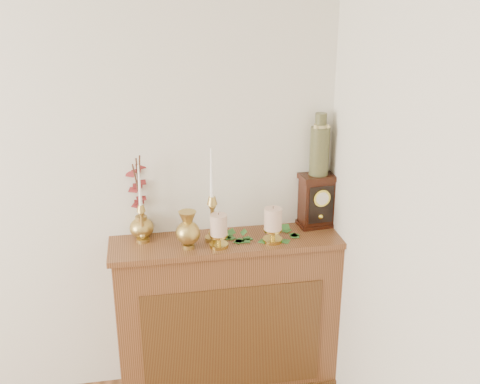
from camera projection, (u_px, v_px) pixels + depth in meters
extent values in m
cube|color=brown|center=(228.00, 317.00, 3.13)|extent=(1.20, 0.30, 0.90)
cube|color=brown|center=(233.00, 340.00, 3.01)|extent=(0.96, 0.01, 0.63)
cube|color=brown|center=(228.00, 242.00, 2.97)|extent=(1.24, 0.34, 0.03)
cube|color=brown|center=(229.00, 379.00, 3.28)|extent=(1.23, 0.33, 0.06)
cylinder|color=tan|center=(143.00, 240.00, 2.93)|extent=(0.07, 0.07, 0.02)
sphere|color=tan|center=(143.00, 235.00, 2.92)|extent=(0.04, 0.04, 0.04)
cylinder|color=tan|center=(142.00, 225.00, 2.90)|extent=(0.02, 0.02, 0.12)
sphere|color=tan|center=(141.00, 213.00, 2.88)|extent=(0.03, 0.03, 0.03)
cone|color=tan|center=(141.00, 208.00, 2.87)|extent=(0.05, 0.05, 0.04)
cone|color=white|center=(140.00, 185.00, 2.83)|extent=(0.02, 0.02, 0.22)
cylinder|color=tan|center=(213.00, 238.00, 2.95)|extent=(0.08, 0.08, 0.02)
sphere|color=tan|center=(213.00, 233.00, 2.94)|extent=(0.05, 0.05, 0.05)
cylinder|color=tan|center=(212.00, 220.00, 2.91)|extent=(0.02, 0.02, 0.15)
sphere|color=tan|center=(212.00, 206.00, 2.88)|extent=(0.04, 0.04, 0.04)
cone|color=tan|center=(212.00, 200.00, 2.87)|extent=(0.05, 0.05, 0.04)
cone|color=white|center=(212.00, 173.00, 2.82)|extent=(0.02, 0.02, 0.26)
cylinder|color=tan|center=(188.00, 246.00, 2.86)|extent=(0.06, 0.06, 0.02)
sphere|color=tan|center=(188.00, 233.00, 2.83)|extent=(0.12, 0.12, 0.12)
cone|color=tan|center=(187.00, 217.00, 2.80)|extent=(0.09, 0.09, 0.06)
cylinder|color=tan|center=(142.00, 237.00, 2.97)|extent=(0.05, 0.05, 0.01)
ellipsoid|color=tan|center=(142.00, 228.00, 2.96)|extent=(0.13, 0.13, 0.11)
cylinder|color=tan|center=(141.00, 218.00, 2.94)|extent=(0.06, 0.06, 0.02)
cylinder|color=#472819|center=(138.00, 190.00, 2.89)|extent=(0.05, 0.07, 0.30)
cylinder|color=#472819|center=(139.00, 188.00, 2.89)|extent=(0.02, 0.07, 0.33)
cylinder|color=#472819|center=(139.00, 185.00, 2.88)|extent=(0.03, 0.12, 0.35)
cylinder|color=gold|center=(219.00, 245.00, 2.87)|extent=(0.10, 0.10, 0.02)
cylinder|color=gold|center=(219.00, 240.00, 2.86)|extent=(0.02, 0.02, 0.04)
cylinder|color=gold|center=(219.00, 236.00, 2.86)|extent=(0.09, 0.09, 0.01)
cylinder|color=beige|center=(219.00, 225.00, 2.83)|extent=(0.09, 0.09, 0.11)
cylinder|color=#472819|center=(218.00, 214.00, 2.81)|extent=(0.00, 0.00, 0.01)
cylinder|color=gold|center=(273.00, 240.00, 2.93)|extent=(0.10, 0.10, 0.02)
cylinder|color=gold|center=(273.00, 235.00, 2.92)|extent=(0.02, 0.02, 0.05)
cylinder|color=gold|center=(273.00, 230.00, 2.91)|extent=(0.10, 0.10, 0.01)
cylinder|color=beige|center=(273.00, 219.00, 2.89)|extent=(0.09, 0.09, 0.11)
cylinder|color=#472819|center=(273.00, 207.00, 2.87)|extent=(0.00, 0.00, 0.01)
cube|color=#2A6426|center=(286.00, 237.00, 2.98)|extent=(0.05, 0.05, 0.00)
cube|color=#2A6426|center=(228.00, 239.00, 2.96)|extent=(0.06, 0.06, 0.00)
cube|color=#2A6426|center=(285.00, 237.00, 2.98)|extent=(0.06, 0.05, 0.00)
cube|color=#2A6426|center=(297.00, 239.00, 2.95)|extent=(0.05, 0.05, 0.00)
cube|color=#2A6426|center=(233.00, 245.00, 2.88)|extent=(0.06, 0.06, 0.00)
cube|color=#2A6426|center=(223.00, 238.00, 2.97)|extent=(0.04, 0.05, 0.00)
cube|color=#2A6426|center=(230.00, 239.00, 2.95)|extent=(0.05, 0.05, 0.00)
cube|color=#2A6426|center=(281.00, 240.00, 2.95)|extent=(0.05, 0.05, 0.00)
cube|color=#2A6426|center=(263.00, 232.00, 3.03)|extent=(0.06, 0.06, 0.00)
cube|color=#2A6426|center=(254.00, 239.00, 2.95)|extent=(0.05, 0.06, 0.00)
cube|color=#2A6426|center=(293.00, 235.00, 3.01)|extent=(0.06, 0.05, 0.00)
cube|color=#2A6426|center=(238.00, 235.00, 3.01)|extent=(0.04, 0.05, 0.00)
cube|color=#2A6426|center=(279.00, 232.00, 3.03)|extent=(0.06, 0.06, 0.00)
cube|color=#2A6426|center=(232.00, 237.00, 2.98)|extent=(0.05, 0.05, 0.00)
cube|color=#2A6426|center=(232.00, 232.00, 2.94)|extent=(0.05, 0.04, 0.02)
cube|color=#2A6426|center=(244.00, 232.00, 2.89)|extent=(0.05, 0.04, 0.02)
cube|color=#2A6426|center=(286.00, 227.00, 2.98)|extent=(0.04, 0.05, 0.02)
cube|color=black|center=(316.00, 223.00, 3.13)|extent=(0.21, 0.16, 0.02)
cube|color=black|center=(317.00, 202.00, 3.09)|extent=(0.19, 0.13, 0.26)
cube|color=black|center=(318.00, 177.00, 3.04)|extent=(0.21, 0.16, 0.03)
cube|color=black|center=(321.00, 205.00, 3.03)|extent=(0.14, 0.02, 0.21)
cylinder|color=gold|center=(322.00, 198.00, 3.01)|extent=(0.10, 0.02, 0.10)
cylinder|color=silver|center=(322.00, 198.00, 3.01)|extent=(0.07, 0.01, 0.07)
sphere|color=gold|center=(320.00, 216.00, 3.06)|extent=(0.03, 0.03, 0.03)
cylinder|color=#172F25|center=(319.00, 151.00, 2.99)|extent=(0.10, 0.10, 0.26)
cylinder|color=#172F25|center=(321.00, 121.00, 2.93)|extent=(0.06, 0.06, 0.09)
cylinder|color=tan|center=(321.00, 126.00, 2.94)|extent=(0.07, 0.07, 0.02)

